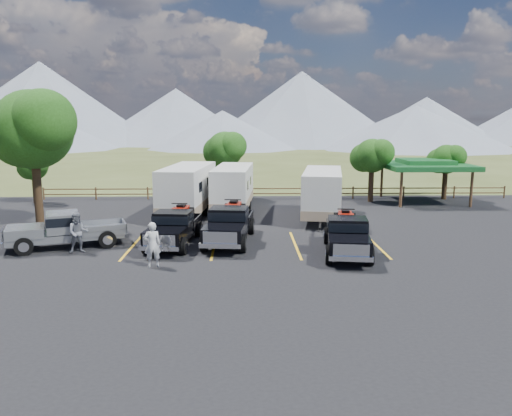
{
  "coord_description": "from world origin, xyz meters",
  "views": [
    {
      "loc": [
        -0.52,
        -19.92,
        6.17
      ],
      "look_at": [
        0.09,
        5.7,
        1.6
      ],
      "focal_mm": 35.0,
      "sensor_mm": 36.0,
      "label": 1
    }
  ],
  "objects_px": {
    "tree_big_nw": "(32,129)",
    "pickup_silver": "(66,229)",
    "person_b": "(78,233)",
    "person_a": "(152,245)",
    "rig_center": "(230,223)",
    "rig_right": "(347,234)",
    "trailer_left": "(188,190)",
    "trailer_center": "(233,188)",
    "pavilion": "(425,165)",
    "trailer_right": "(322,194)",
    "rig_left": "(175,226)"
  },
  "relations": [
    {
      "from": "rig_center",
      "to": "person_a",
      "type": "bearing_deg",
      "value": -119.21
    },
    {
      "from": "tree_big_nw",
      "to": "rig_center",
      "type": "height_order",
      "value": "tree_big_nw"
    },
    {
      "from": "rig_right",
      "to": "person_b",
      "type": "bearing_deg",
      "value": -173.64
    },
    {
      "from": "rig_left",
      "to": "rig_right",
      "type": "relative_size",
      "value": 0.99
    },
    {
      "from": "rig_center",
      "to": "rig_right",
      "type": "xyz_separation_m",
      "value": [
        5.49,
        -2.3,
        -0.05
      ]
    },
    {
      "from": "rig_center",
      "to": "pickup_silver",
      "type": "xyz_separation_m",
      "value": [
        -7.86,
        -0.93,
        -0.07
      ]
    },
    {
      "from": "rig_center",
      "to": "trailer_right",
      "type": "bearing_deg",
      "value": 52.81
    },
    {
      "from": "tree_big_nw",
      "to": "pavilion",
      "type": "height_order",
      "value": "tree_big_nw"
    },
    {
      "from": "tree_big_nw",
      "to": "pickup_silver",
      "type": "xyz_separation_m",
      "value": [
        3.42,
        -5.2,
        -4.66
      ]
    },
    {
      "from": "tree_big_nw",
      "to": "person_a",
      "type": "relative_size",
      "value": 4.08
    },
    {
      "from": "person_b",
      "to": "pickup_silver",
      "type": "bearing_deg",
      "value": 113.88
    },
    {
      "from": "pavilion",
      "to": "rig_right",
      "type": "bearing_deg",
      "value": -121.11
    },
    {
      "from": "rig_center",
      "to": "rig_right",
      "type": "distance_m",
      "value": 5.95
    },
    {
      "from": "rig_center",
      "to": "person_b",
      "type": "distance_m",
      "value": 7.23
    },
    {
      "from": "tree_big_nw",
      "to": "trailer_center",
      "type": "bearing_deg",
      "value": 20.35
    },
    {
      "from": "rig_left",
      "to": "rig_center",
      "type": "bearing_deg",
      "value": 15.39
    },
    {
      "from": "pavilion",
      "to": "rig_right",
      "type": "distance_m",
      "value": 17.09
    },
    {
      "from": "rig_left",
      "to": "trailer_left",
      "type": "bearing_deg",
      "value": 97.28
    },
    {
      "from": "tree_big_nw",
      "to": "rig_right",
      "type": "xyz_separation_m",
      "value": [
        16.77,
        -6.57,
        -4.64
      ]
    },
    {
      "from": "trailer_left",
      "to": "pickup_silver",
      "type": "bearing_deg",
      "value": -116.35
    },
    {
      "from": "rig_right",
      "to": "trailer_right",
      "type": "height_order",
      "value": "trailer_right"
    },
    {
      "from": "trailer_center",
      "to": "person_a",
      "type": "xyz_separation_m",
      "value": [
        -3.12,
        -12.77,
        -0.62
      ]
    },
    {
      "from": "rig_left",
      "to": "person_b",
      "type": "height_order",
      "value": "person_b"
    },
    {
      "from": "rig_left",
      "to": "rig_right",
      "type": "distance_m",
      "value": 8.41
    },
    {
      "from": "rig_left",
      "to": "trailer_center",
      "type": "relative_size",
      "value": 0.66
    },
    {
      "from": "rig_right",
      "to": "rig_center",
      "type": "bearing_deg",
      "value": 165.23
    },
    {
      "from": "person_b",
      "to": "person_a",
      "type": "bearing_deg",
      "value": -49.03
    },
    {
      "from": "rig_left",
      "to": "trailer_left",
      "type": "distance_m",
      "value": 7.38
    },
    {
      "from": "pavilion",
      "to": "trailer_right",
      "type": "relative_size",
      "value": 0.71
    },
    {
      "from": "rig_right",
      "to": "pickup_silver",
      "type": "xyz_separation_m",
      "value": [
        -13.35,
        1.37,
        -0.02
      ]
    },
    {
      "from": "rig_right",
      "to": "trailer_right",
      "type": "distance_m",
      "value": 8.17
    },
    {
      "from": "tree_big_nw",
      "to": "rig_right",
      "type": "relative_size",
      "value": 1.33
    },
    {
      "from": "rig_right",
      "to": "person_b",
      "type": "distance_m",
      "value": 12.46
    },
    {
      "from": "pavilion",
      "to": "pickup_silver",
      "type": "relative_size",
      "value": 1.03
    },
    {
      "from": "pavilion",
      "to": "pickup_silver",
      "type": "distance_m",
      "value": 25.82
    },
    {
      "from": "tree_big_nw",
      "to": "person_a",
      "type": "height_order",
      "value": "tree_big_nw"
    },
    {
      "from": "tree_big_nw",
      "to": "pickup_silver",
      "type": "bearing_deg",
      "value": -56.71
    },
    {
      "from": "pavilion",
      "to": "trailer_right",
      "type": "bearing_deg",
      "value": -143.51
    },
    {
      "from": "tree_big_nw",
      "to": "trailer_center",
      "type": "xyz_separation_m",
      "value": [
        11.28,
        4.19,
        -3.97
      ]
    },
    {
      "from": "rig_right",
      "to": "trailer_left",
      "type": "bearing_deg",
      "value": 140.17
    },
    {
      "from": "rig_center",
      "to": "person_b",
      "type": "height_order",
      "value": "rig_center"
    },
    {
      "from": "tree_big_nw",
      "to": "rig_left",
      "type": "distance_m",
      "value": 10.83
    },
    {
      "from": "rig_left",
      "to": "trailer_center",
      "type": "bearing_deg",
      "value": 79.22
    },
    {
      "from": "rig_center",
      "to": "trailer_center",
      "type": "bearing_deg",
      "value": 96.61
    },
    {
      "from": "rig_right",
      "to": "trailer_center",
      "type": "xyz_separation_m",
      "value": [
        -5.49,
        10.76,
        0.67
      ]
    },
    {
      "from": "tree_big_nw",
      "to": "pickup_silver",
      "type": "distance_m",
      "value": 7.78
    },
    {
      "from": "rig_right",
      "to": "person_b",
      "type": "xyz_separation_m",
      "value": [
        -12.46,
        0.35,
        0.04
      ]
    },
    {
      "from": "trailer_left",
      "to": "person_b",
      "type": "height_order",
      "value": "trailer_left"
    },
    {
      "from": "trailer_left",
      "to": "rig_center",
      "type": "bearing_deg",
      "value": -61.32
    },
    {
      "from": "rig_center",
      "to": "person_b",
      "type": "xyz_separation_m",
      "value": [
        -6.97,
        -1.95,
        -0.01
      ]
    }
  ]
}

